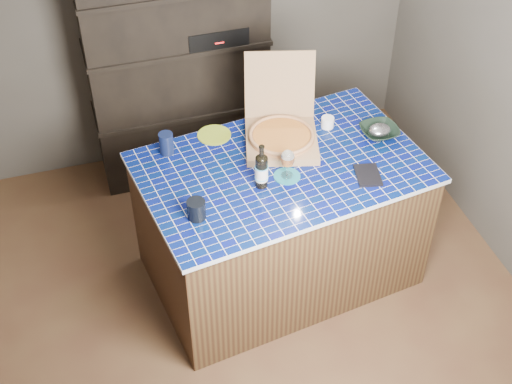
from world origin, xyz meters
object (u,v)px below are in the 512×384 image
object	(u,v)px
wine_glass	(288,159)
mead_bottle	(262,170)
bowl	(379,132)
dvd_case	(368,175)
kitchen_island	(280,221)
pizza_box	(281,133)

from	to	relation	value
wine_glass	mead_bottle	bearing A→B (deg)	-169.39
bowl	mead_bottle	bearing A→B (deg)	-164.17
dvd_case	bowl	size ratio (longest dim) A/B	0.83
dvd_case	wine_glass	bearing A→B (deg)	174.93
kitchen_island	dvd_case	world-z (taller)	dvd_case
mead_bottle	wine_glass	size ratio (longest dim) A/B	1.55
kitchen_island	mead_bottle	xyz separation A→B (m)	(-0.16, -0.13, 0.54)
mead_bottle	pizza_box	bearing A→B (deg)	56.33
pizza_box	mead_bottle	world-z (taller)	pizza_box
wine_glass	dvd_case	size ratio (longest dim) A/B	0.95
wine_glass	dvd_case	distance (m)	0.47
mead_bottle	dvd_case	xyz separation A→B (m)	(0.59, -0.10, -0.10)
kitchen_island	bowl	xyz separation A→B (m)	(0.64, 0.10, 0.46)
pizza_box	dvd_case	bearing A→B (deg)	-35.70
pizza_box	dvd_case	distance (m)	0.57
pizza_box	wine_glass	size ratio (longest dim) A/B	3.36
kitchen_island	dvd_case	distance (m)	0.66
kitchen_island	bowl	bearing A→B (deg)	0.69
pizza_box	bowl	bearing A→B (deg)	3.76
mead_bottle	wine_glass	xyz separation A→B (m)	(0.16, 0.03, 0.02)
wine_glass	bowl	bearing A→B (deg)	17.08
pizza_box	dvd_case	xyz separation A→B (m)	(0.36, -0.44, -0.06)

